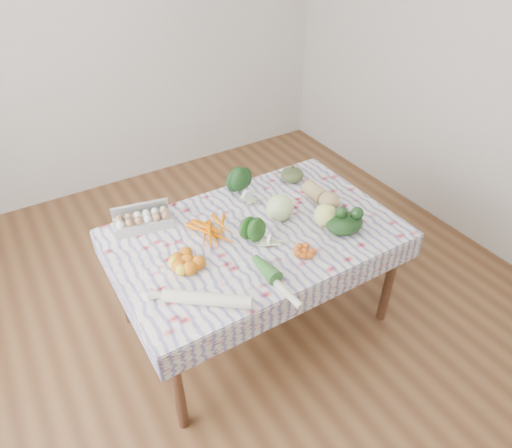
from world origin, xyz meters
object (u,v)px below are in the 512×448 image
Objects in this scene: egg_carton at (143,222)px; grapefruit at (325,215)px; kabocha_squash at (292,175)px; butternut_squash at (322,194)px; cabbage at (280,207)px; dining_table at (256,243)px.

egg_carton is 2.47× the size of grapefruit.
butternut_squash is (0.01, -0.31, 0.01)m from kabocha_squash.
cabbage is 0.60× the size of butternut_squash.
dining_table is 9.64× the size of cabbage.
cabbage is at bearing -134.84° from kabocha_squash.
egg_carton is 1.11m from butternut_squash.
egg_carton is at bearing 161.97° from butternut_squash.
kabocha_squash is at bearing 90.71° from butternut_squash.
dining_table is 0.68m from egg_carton.
cabbage is at bearing 136.09° from grapefruit.
kabocha_squash is 0.31m from butternut_squash.
kabocha_squash is at bearing 9.94° from egg_carton.
cabbage is (-0.32, -0.32, 0.03)m from kabocha_squash.
butternut_squash reaches higher than dining_table.
egg_carton is 0.82m from cabbage.
egg_carton is at bearing 145.27° from dining_table.
butternut_squash reaches higher than egg_carton.
dining_table is at bearing -169.23° from cabbage.
grapefruit is (0.39, -0.15, 0.15)m from dining_table.
kabocha_squash is 0.52m from grapefruit.
egg_carton is at bearing 150.34° from grapefruit.
egg_carton is (-0.55, 0.38, 0.13)m from dining_table.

